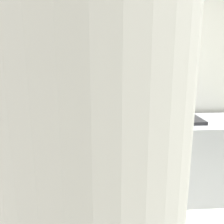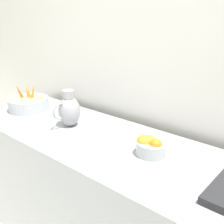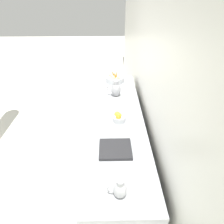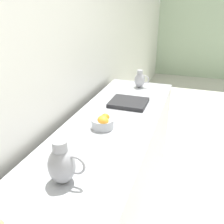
# 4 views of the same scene
# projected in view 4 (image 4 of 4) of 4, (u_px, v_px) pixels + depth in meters

# --- Properties ---
(tile_wall_left) EXTENTS (0.10, 9.27, 3.00)m
(tile_wall_left) POSITION_uv_depth(u_px,v_px,m) (72.00, 37.00, 2.21)
(tile_wall_left) COLOR white
(tile_wall_left) RESTS_ON ground_plane
(prep_counter) EXTENTS (0.70, 2.67, 0.89)m
(prep_counter) POSITION_uv_depth(u_px,v_px,m) (104.00, 181.00, 2.07)
(prep_counter) COLOR #9EA0A5
(prep_counter) RESTS_ON ground_plane
(orange_bowl) EXTENTS (0.17, 0.17, 0.11)m
(orange_bowl) POSITION_uv_depth(u_px,v_px,m) (103.00, 122.00, 1.94)
(orange_bowl) COLOR #ADAFB5
(orange_bowl) RESTS_ON prep_counter
(metal_pitcher_tall) EXTENTS (0.21, 0.15, 0.25)m
(metal_pitcher_tall) POSITION_uv_depth(u_px,v_px,m) (62.00, 164.00, 1.35)
(metal_pitcher_tall) COLOR #939399
(metal_pitcher_tall) RESTS_ON prep_counter
(metal_pitcher_short) EXTENTS (0.17, 0.12, 0.20)m
(metal_pitcher_short) POSITION_uv_depth(u_px,v_px,m) (140.00, 80.00, 2.83)
(metal_pitcher_short) COLOR #A3A3A8
(metal_pitcher_short) RESTS_ON prep_counter
(counter_sink_basin) EXTENTS (0.34, 0.30, 0.04)m
(counter_sink_basin) POSITION_uv_depth(u_px,v_px,m) (129.00, 103.00, 2.40)
(counter_sink_basin) COLOR #232326
(counter_sink_basin) RESTS_ON prep_counter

